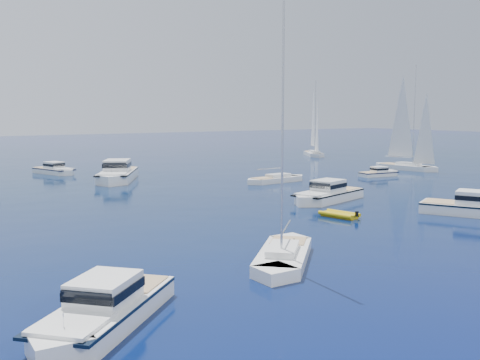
# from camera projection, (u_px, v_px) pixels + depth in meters

# --- Properties ---
(ground) EXTENTS (400.00, 400.00, 0.00)m
(ground) POSITION_uv_depth(u_px,v_px,m) (421.00, 259.00, 35.01)
(ground) COLOR #070E49
(ground) RESTS_ON ground
(motor_cruiser_right) EXTENTS (7.80, 10.98, 2.80)m
(motor_cruiser_right) POSITION_uv_depth(u_px,v_px,m) (478.00, 216.00, 49.49)
(motor_cruiser_right) COLOR white
(motor_cruiser_right) RESTS_ON ground
(motor_cruiser_left) EXTENTS (9.54, 9.26, 2.67)m
(motor_cruiser_left) POSITION_uv_depth(u_px,v_px,m) (103.00, 325.00, 24.12)
(motor_cruiser_left) COLOR white
(motor_cruiser_left) RESTS_ON ground
(motor_cruiser_centre) EXTENTS (11.22, 6.29, 2.82)m
(motor_cruiser_centre) POSITION_uv_depth(u_px,v_px,m) (327.00, 201.00, 57.39)
(motor_cruiser_centre) COLOR silver
(motor_cruiser_centre) RESTS_ON ground
(motor_cruiser_far_r) EXTENTS (7.02, 2.85, 1.79)m
(motor_cruiser_far_r) POSITION_uv_depth(u_px,v_px,m) (380.00, 176.00, 79.53)
(motor_cruiser_far_r) COLOR silver
(motor_cruiser_far_r) RESTS_ON ground
(motor_cruiser_distant) EXTENTS (10.29, 13.91, 3.57)m
(motor_cruiser_distant) POSITION_uv_depth(u_px,v_px,m) (117.00, 181.00, 74.34)
(motor_cruiser_distant) COLOR white
(motor_cruiser_distant) RESTS_ON ground
(motor_cruiser_horizon) EXTENTS (5.38, 9.10, 2.29)m
(motor_cruiser_horizon) POSITION_uv_depth(u_px,v_px,m) (55.00, 174.00, 82.51)
(motor_cruiser_horizon) COLOR white
(motor_cruiser_horizon) RESTS_ON ground
(sailboat_fore) EXTENTS (9.60, 9.78, 15.99)m
(sailboat_fore) POSITION_uv_depth(u_px,v_px,m) (283.00, 262.00, 34.31)
(sailboat_fore) COLOR white
(sailboat_fore) RESTS_ON ground
(sailboat_centre) EXTENTS (10.27, 3.63, 14.77)m
(sailboat_centre) POSITION_uv_depth(u_px,v_px,m) (276.00, 182.00, 72.89)
(sailboat_centre) COLOR silver
(sailboat_centre) RESTS_ON ground
(sailboat_sails_r) EXTENTS (4.90, 11.88, 16.96)m
(sailboat_sails_r) POSITION_uv_depth(u_px,v_px,m) (406.00, 170.00, 88.51)
(sailboat_sails_r) COLOR white
(sailboat_sails_r) RESTS_ON ground
(sailboat_sails_far) EXTENTS (7.74, 10.97, 16.09)m
(sailboat_sails_far) POSITION_uv_depth(u_px,v_px,m) (314.00, 156.00, 116.31)
(sailboat_sails_far) COLOR silver
(sailboat_sails_far) RESTS_ON ground
(tender_yellow) EXTENTS (2.70, 3.91, 0.95)m
(tender_yellow) POSITION_uv_depth(u_px,v_px,m) (339.00, 217.00, 48.77)
(tender_yellow) COLOR #C2A40B
(tender_yellow) RESTS_ON ground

